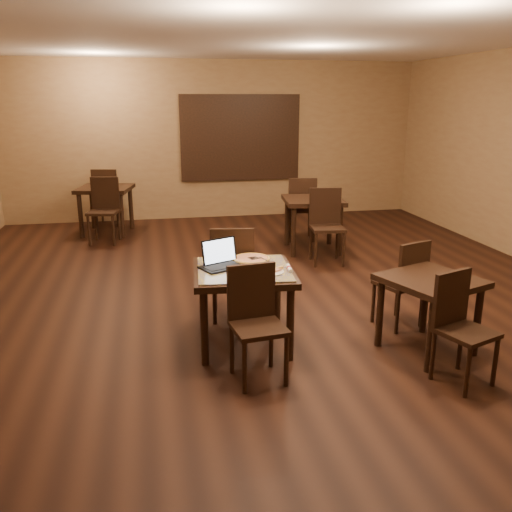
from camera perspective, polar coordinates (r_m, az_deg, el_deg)
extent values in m
plane|color=black|center=(6.23, 1.63, -5.22)|extent=(10.00, 10.00, 0.00)
cube|color=olive|center=(10.76, -4.36, 12.00)|extent=(8.00, 0.02, 3.00)
cube|color=silver|center=(5.85, 1.88, 23.33)|extent=(8.00, 10.00, 0.02)
cube|color=teal|center=(10.80, -1.65, 12.32)|extent=(2.20, 0.04, 1.50)
cube|color=black|center=(10.77, -1.63, 12.31)|extent=(2.34, 0.02, 1.64)
cylinder|color=black|center=(4.78, -5.46, -7.49)|extent=(0.07, 0.07, 0.71)
cylinder|color=black|center=(5.49, -5.62, -4.33)|extent=(0.07, 0.07, 0.71)
cylinder|color=black|center=(4.85, 3.62, -7.11)|extent=(0.07, 0.07, 0.71)
cylinder|color=black|center=(5.55, 2.27, -4.03)|extent=(0.07, 0.07, 0.71)
cube|color=black|center=(5.03, -1.32, -1.78)|extent=(0.99, 0.99, 0.06)
cube|color=#171B9A|center=(5.02, -1.33, -1.40)|extent=(0.91, 0.91, 0.02)
cylinder|color=black|center=(4.38, -1.22, -11.70)|extent=(0.04, 0.04, 0.45)
cylinder|color=black|center=(4.68, -2.56, -9.76)|extent=(0.04, 0.04, 0.45)
cylinder|color=black|center=(4.48, 3.22, -11.00)|extent=(0.04, 0.04, 0.45)
cylinder|color=black|center=(4.78, 1.60, -9.16)|extent=(0.04, 0.04, 0.45)
cube|color=black|center=(4.47, 0.27, -7.59)|extent=(0.47, 0.47, 0.04)
cube|color=black|center=(4.54, -0.51, -3.71)|extent=(0.42, 0.09, 0.48)
cylinder|color=black|center=(6.02, -0.71, -3.54)|extent=(0.04, 0.04, 0.48)
cylinder|color=black|center=(5.67, -0.51, -4.84)|extent=(0.04, 0.04, 0.48)
cylinder|color=black|center=(6.02, -4.35, -3.61)|extent=(0.04, 0.04, 0.48)
cylinder|color=black|center=(5.66, -4.39, -4.91)|extent=(0.04, 0.04, 0.48)
cube|color=black|center=(5.75, -2.52, -1.78)|extent=(0.50, 0.50, 0.04)
cube|color=black|center=(5.48, -2.51, 0.32)|extent=(0.45, 0.10, 0.51)
cube|color=black|center=(5.03, -3.67, -1.17)|extent=(0.44, 0.39, 0.02)
cube|color=black|center=(5.12, -3.89, 0.53)|extent=(0.36, 0.20, 0.24)
cube|color=#C4DCF9|center=(5.11, -3.88, 0.54)|extent=(0.32, 0.18, 0.21)
cylinder|color=white|center=(4.89, 1.58, -1.70)|extent=(0.23, 0.23, 0.01)
cylinder|color=silver|center=(5.26, -0.49, -0.43)|extent=(0.33, 0.33, 0.01)
cylinder|color=beige|center=(5.26, -0.49, -0.30)|extent=(0.34, 0.34, 0.02)
torus|color=gold|center=(5.26, -0.49, -0.26)|extent=(0.36, 0.36, 0.02)
cube|color=silver|center=(5.24, -0.24, -0.24)|extent=(0.16, 0.24, 0.01)
cylinder|color=white|center=(4.96, 3.51, -1.30)|extent=(0.05, 0.18, 0.04)
cylinder|color=#AB1523|center=(4.96, 3.51, -1.30)|extent=(0.05, 0.04, 0.04)
cylinder|color=black|center=(8.04, 3.97, 2.58)|extent=(0.08, 0.08, 0.77)
cylinder|color=black|center=(8.71, 3.28, 3.65)|extent=(0.08, 0.08, 0.77)
cylinder|color=black|center=(8.17, 8.82, 2.65)|extent=(0.08, 0.08, 0.77)
cylinder|color=black|center=(8.84, 7.77, 3.70)|extent=(0.08, 0.08, 0.77)
cube|color=black|center=(8.35, 6.04, 5.83)|extent=(0.96, 0.96, 0.07)
cylinder|color=black|center=(7.59, 6.31, 0.59)|extent=(0.04, 0.04, 0.49)
cylinder|color=black|center=(7.96, 5.77, 1.34)|extent=(0.04, 0.04, 0.49)
cylinder|color=black|center=(7.67, 9.19, 0.65)|extent=(0.04, 0.04, 0.49)
cylinder|color=black|center=(8.04, 8.53, 1.39)|extent=(0.04, 0.04, 0.49)
cube|color=black|center=(7.75, 7.52, 2.91)|extent=(0.51, 0.51, 0.04)
cube|color=black|center=(7.89, 7.28, 5.26)|extent=(0.46, 0.09, 0.52)
cylinder|color=black|center=(9.35, 5.63, 3.57)|extent=(0.04, 0.04, 0.49)
cylinder|color=black|center=(8.97, 6.08, 3.02)|extent=(0.04, 0.04, 0.49)
cylinder|color=black|center=(9.29, 3.24, 3.54)|extent=(0.04, 0.04, 0.49)
cylinder|color=black|center=(8.91, 3.59, 2.99)|extent=(0.04, 0.04, 0.49)
cube|color=black|center=(9.07, 4.67, 4.93)|extent=(0.51, 0.51, 0.04)
cube|color=black|center=(8.82, 4.93, 6.47)|extent=(0.46, 0.09, 0.52)
cylinder|color=black|center=(9.63, -17.99, 4.09)|extent=(0.08, 0.08, 0.77)
cylinder|color=black|center=(10.29, -16.83, 4.91)|extent=(0.08, 0.08, 0.77)
cylinder|color=black|center=(9.44, -13.95, 4.17)|extent=(0.08, 0.08, 0.77)
cylinder|color=black|center=(10.11, -13.03, 5.00)|extent=(0.08, 0.08, 0.77)
cube|color=black|center=(9.79, -15.63, 6.84)|extent=(1.02, 1.02, 0.07)
cylinder|color=black|center=(9.07, -17.18, 2.53)|extent=(0.04, 0.04, 0.49)
cylinder|color=black|center=(9.44, -16.50, 3.09)|extent=(0.04, 0.04, 0.49)
cylinder|color=black|center=(8.96, -14.78, 2.56)|extent=(0.04, 0.04, 0.49)
cylinder|color=black|center=(9.33, -14.19, 3.13)|extent=(0.04, 0.04, 0.49)
cube|color=black|center=(9.14, -15.79, 4.46)|extent=(0.54, 0.54, 0.04)
cube|color=black|center=(9.29, -15.59, 6.43)|extent=(0.46, 0.13, 0.52)
cylinder|color=black|center=(10.72, -13.87, 4.79)|extent=(0.04, 0.04, 0.49)
cylinder|color=black|center=(10.34, -14.38, 4.36)|extent=(0.04, 0.04, 0.49)
cylinder|color=black|center=(10.82, -15.90, 4.75)|extent=(0.04, 0.04, 0.49)
cylinder|color=black|center=(10.45, -16.46, 4.31)|extent=(0.04, 0.04, 0.49)
cube|color=black|center=(10.53, -15.26, 5.98)|extent=(0.54, 0.54, 0.04)
cube|color=black|center=(10.29, -15.67, 7.32)|extent=(0.46, 0.13, 0.52)
cylinder|color=black|center=(4.88, 17.92, -7.95)|extent=(0.07, 0.07, 0.68)
cylinder|color=black|center=(5.26, 12.91, -5.79)|extent=(0.07, 0.07, 0.68)
cylinder|color=black|center=(5.33, 22.27, -6.32)|extent=(0.07, 0.07, 0.68)
cylinder|color=black|center=(5.68, 17.36, -4.46)|extent=(0.07, 0.07, 0.68)
cube|color=black|center=(5.16, 17.95, -2.49)|extent=(0.98, 0.98, 0.06)
cylinder|color=black|center=(4.63, 21.36, -11.37)|extent=(0.04, 0.04, 0.43)
cylinder|color=black|center=(4.82, 18.11, -9.94)|extent=(0.04, 0.04, 0.43)
cylinder|color=black|center=(4.89, 23.87, -10.17)|extent=(0.04, 0.04, 0.43)
cylinder|color=black|center=(5.06, 20.69, -8.88)|extent=(0.04, 0.04, 0.43)
cube|color=black|center=(4.75, 21.29, -7.53)|extent=(0.51, 0.51, 0.04)
cube|color=black|center=(4.76, 19.88, -4.11)|extent=(0.39, 0.17, 0.46)
cylinder|color=black|center=(6.06, 14.61, -4.20)|extent=(0.04, 0.04, 0.43)
cylinder|color=black|center=(5.85, 17.02, -5.15)|extent=(0.04, 0.04, 0.43)
cylinder|color=black|center=(5.83, 12.24, -4.85)|extent=(0.04, 0.04, 0.43)
cylinder|color=black|center=(5.61, 14.66, -5.88)|extent=(0.04, 0.04, 0.43)
cube|color=black|center=(5.76, 14.80, -2.83)|extent=(0.51, 0.51, 0.04)
cube|color=black|center=(5.56, 16.31, -0.92)|extent=(0.39, 0.17, 0.46)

